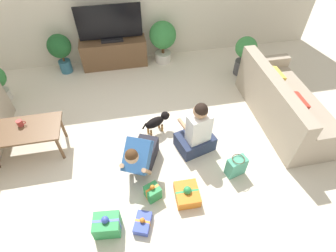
{
  "coord_description": "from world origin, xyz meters",
  "views": [
    {
      "loc": [
        -0.04,
        -2.51,
        3.12
      ],
      "look_at": [
        0.44,
        -0.02,
        0.45
      ],
      "focal_mm": 28.0,
      "sensor_mm": 36.0,
      "label": 1
    }
  ],
  "objects_px": {
    "potted_plant_back_left": "(60,49)",
    "gift_bag_a": "(236,166)",
    "gift_box_a": "(153,192)",
    "tv": "(110,25)",
    "dog": "(157,121)",
    "tv_console": "(114,53)",
    "person_sitting": "(197,133)",
    "gift_box_d": "(143,223)",
    "gift_box_b": "(187,194)",
    "sofa_right": "(283,105)",
    "potted_plant_back_right": "(163,38)",
    "coffee_table": "(24,132)",
    "potted_plant_corner_right": "(245,53)",
    "person_kneeling": "(141,155)",
    "mug": "(20,123)",
    "gift_box_c": "(107,225)"
  },
  "relations": [
    {
      "from": "coffee_table",
      "to": "tv",
      "type": "relative_size",
      "value": 0.84
    },
    {
      "from": "potted_plant_corner_right",
      "to": "person_kneeling",
      "type": "xyz_separation_m",
      "value": [
        -2.25,
        -1.92,
        -0.15
      ]
    },
    {
      "from": "tv",
      "to": "dog",
      "type": "relative_size",
      "value": 2.56
    },
    {
      "from": "gift_bag_a",
      "to": "gift_box_d",
      "type": "bearing_deg",
      "value": -159.84
    },
    {
      "from": "person_sitting",
      "to": "gift_box_d",
      "type": "bearing_deg",
      "value": 32.33
    },
    {
      "from": "potted_plant_back_left",
      "to": "person_sitting",
      "type": "height_order",
      "value": "person_sitting"
    },
    {
      "from": "person_sitting",
      "to": "gift_box_c",
      "type": "distance_m",
      "value": 1.69
    },
    {
      "from": "person_kneeling",
      "to": "dog",
      "type": "relative_size",
      "value": 1.65
    },
    {
      "from": "person_kneeling",
      "to": "gift_box_a",
      "type": "height_order",
      "value": "person_kneeling"
    },
    {
      "from": "tv_console",
      "to": "person_sitting",
      "type": "height_order",
      "value": "person_sitting"
    },
    {
      "from": "tv_console",
      "to": "mug",
      "type": "xyz_separation_m",
      "value": [
        -1.37,
        -2.01,
        0.25
      ]
    },
    {
      "from": "tv_console",
      "to": "dog",
      "type": "xyz_separation_m",
      "value": [
        0.55,
        -2.04,
        -0.06
      ]
    },
    {
      "from": "dog",
      "to": "sofa_right",
      "type": "bearing_deg",
      "value": -116.64
    },
    {
      "from": "potted_plant_corner_right",
      "to": "gift_box_b",
      "type": "relative_size",
      "value": 2.24
    },
    {
      "from": "mug",
      "to": "gift_box_d",
      "type": "bearing_deg",
      "value": -45.79
    },
    {
      "from": "sofa_right",
      "to": "potted_plant_back_right",
      "type": "xyz_separation_m",
      "value": [
        -1.61,
        2.08,
        0.24
      ]
    },
    {
      "from": "tv_console",
      "to": "potted_plant_corner_right",
      "type": "xyz_separation_m",
      "value": [
        2.46,
        -0.79,
        0.18
      ]
    },
    {
      "from": "person_kneeling",
      "to": "tv",
      "type": "bearing_deg",
      "value": 119.4
    },
    {
      "from": "potted_plant_corner_right",
      "to": "gift_bag_a",
      "type": "height_order",
      "value": "potted_plant_corner_right"
    },
    {
      "from": "coffee_table",
      "to": "mug",
      "type": "relative_size",
      "value": 8.49
    },
    {
      "from": "gift_box_d",
      "to": "tv_console",
      "type": "bearing_deg",
      "value": 91.9
    },
    {
      "from": "sofa_right",
      "to": "potted_plant_back_left",
      "type": "bearing_deg",
      "value": 60.0
    },
    {
      "from": "person_sitting",
      "to": "gift_box_a",
      "type": "xyz_separation_m",
      "value": [
        -0.75,
        -0.68,
        -0.23
      ]
    },
    {
      "from": "person_kneeling",
      "to": "person_sitting",
      "type": "relative_size",
      "value": 0.86
    },
    {
      "from": "tv_console",
      "to": "person_kneeling",
      "type": "relative_size",
      "value": 1.66
    },
    {
      "from": "sofa_right",
      "to": "dog",
      "type": "relative_size",
      "value": 4.2
    },
    {
      "from": "coffee_table",
      "to": "mug",
      "type": "xyz_separation_m",
      "value": [
        -0.02,
        0.08,
        0.1
      ]
    },
    {
      "from": "potted_plant_back_right",
      "to": "gift_box_a",
      "type": "xyz_separation_m",
      "value": [
        -0.7,
        -3.13,
        -0.43
      ]
    },
    {
      "from": "tv",
      "to": "gift_box_a",
      "type": "distance_m",
      "value": 3.28
    },
    {
      "from": "coffee_table",
      "to": "dog",
      "type": "distance_m",
      "value": 1.91
    },
    {
      "from": "potted_plant_back_left",
      "to": "gift_box_a",
      "type": "relative_size",
      "value": 3.06
    },
    {
      "from": "potted_plant_back_left",
      "to": "gift_box_d",
      "type": "bearing_deg",
      "value": -72.22
    },
    {
      "from": "potted_plant_back_left",
      "to": "gift_box_a",
      "type": "height_order",
      "value": "potted_plant_back_left"
    },
    {
      "from": "sofa_right",
      "to": "mug",
      "type": "xyz_separation_m",
      "value": [
        -3.97,
        0.12,
        0.23
      ]
    },
    {
      "from": "person_kneeling",
      "to": "gift_box_b",
      "type": "relative_size",
      "value": 2.26
    },
    {
      "from": "tv_console",
      "to": "gift_box_b",
      "type": "xyz_separation_m",
      "value": [
        0.73,
        -3.28,
        -0.2
      ]
    },
    {
      "from": "potted_plant_back_left",
      "to": "dog",
      "type": "xyz_separation_m",
      "value": [
        1.55,
        -1.99,
        -0.29
      ]
    },
    {
      "from": "potted_plant_back_left",
      "to": "dog",
      "type": "height_order",
      "value": "potted_plant_back_left"
    },
    {
      "from": "mug",
      "to": "sofa_right",
      "type": "bearing_deg",
      "value": -1.78
    },
    {
      "from": "potted_plant_corner_right",
      "to": "mug",
      "type": "xyz_separation_m",
      "value": [
        -3.83,
        -1.22,
        0.07
      ]
    },
    {
      "from": "coffee_table",
      "to": "gift_box_a",
      "type": "relative_size",
      "value": 3.94
    },
    {
      "from": "potted_plant_back_right",
      "to": "gift_box_d",
      "type": "distance_m",
      "value": 3.62
    },
    {
      "from": "potted_plant_back_right",
      "to": "person_kneeling",
      "type": "relative_size",
      "value": 1.1
    },
    {
      "from": "tv_console",
      "to": "potted_plant_back_right",
      "type": "relative_size",
      "value": 1.51
    },
    {
      "from": "tv_console",
      "to": "potted_plant_corner_right",
      "type": "distance_m",
      "value": 2.59
    },
    {
      "from": "tv",
      "to": "gift_box_b",
      "type": "relative_size",
      "value": 3.5
    },
    {
      "from": "gift_box_b",
      "to": "sofa_right",
      "type": "bearing_deg",
      "value": 31.32
    },
    {
      "from": "potted_plant_back_left",
      "to": "gift_bag_a",
      "type": "distance_m",
      "value": 3.89
    },
    {
      "from": "tv_console",
      "to": "gift_bag_a",
      "type": "bearing_deg",
      "value": -64.15
    },
    {
      "from": "gift_box_d",
      "to": "gift_bag_a",
      "type": "xyz_separation_m",
      "value": [
        1.35,
        0.5,
        0.1
      ]
    }
  ]
}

